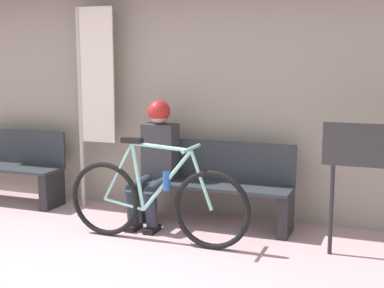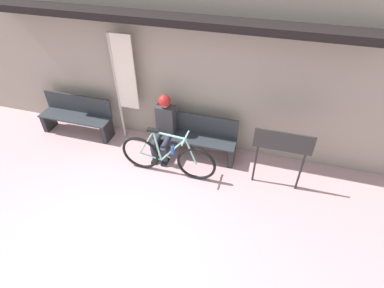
# 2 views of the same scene
# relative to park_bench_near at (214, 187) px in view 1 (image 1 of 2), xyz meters

# --- Properties ---
(storefront_wall) EXTENTS (12.00, 0.56, 3.20)m
(storefront_wall) POSITION_rel_park_bench_near_xyz_m (-0.55, 0.42, 1.28)
(storefront_wall) COLOR #9E9384
(storefront_wall) RESTS_ON ground_plane
(park_bench_near) EXTENTS (1.57, 0.42, 0.83)m
(park_bench_near) POSITION_rel_park_bench_near_xyz_m (0.00, 0.00, 0.00)
(park_bench_near) COLOR #2D3338
(park_bench_near) RESTS_ON ground_plane
(bicycle) EXTENTS (1.77, 0.40, 0.95)m
(bicycle) POSITION_rel_park_bench_near_xyz_m (-0.32, -0.68, -0.00)
(bicycle) COLOR black
(bicycle) RESTS_ON ground_plane
(person_seated) EXTENTS (0.34, 0.65, 1.25)m
(person_seated) POSITION_rel_park_bench_near_xyz_m (-0.58, -0.11, 0.32)
(person_seated) COLOR #2D3342
(person_seated) RESTS_ON ground_plane
(park_bench_far) EXTENTS (1.54, 0.42, 0.83)m
(park_bench_far) POSITION_rel_park_bench_near_xyz_m (-2.61, -0.00, -0.00)
(park_bench_far) COLOR #2D3338
(park_bench_far) RESTS_ON ground_plane
(banner_pole) EXTENTS (0.45, 0.05, 2.20)m
(banner_pole) POSITION_rel_park_bench_near_xyz_m (-1.46, 0.14, 0.97)
(banner_pole) COLOR #B7B2A8
(banner_pole) RESTS_ON ground_plane
(signboard) EXTENTS (0.94, 0.04, 1.14)m
(signboard) POSITION_rel_park_bench_near_xyz_m (1.57, -0.42, 0.48)
(signboard) COLOR #232326
(signboard) RESTS_ON ground_plane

